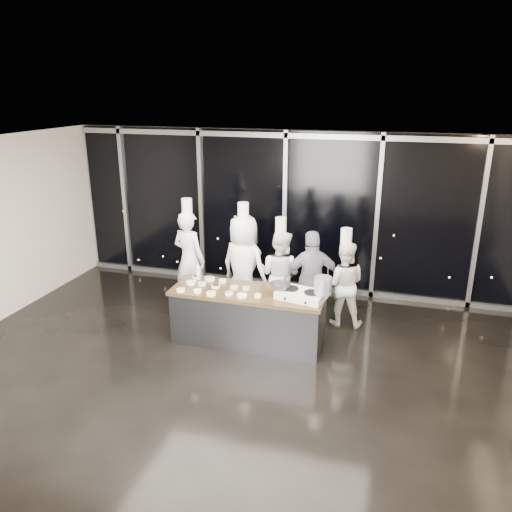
{
  "coord_description": "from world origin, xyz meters",
  "views": [
    {
      "loc": [
        2.19,
        -6.09,
        3.98
      ],
      "look_at": [
        0.04,
        1.2,
        1.39
      ],
      "focal_mm": 35.0,
      "sensor_mm": 36.0,
      "label": 1
    }
  ],
  "objects_px": {
    "frying_pan": "(280,285)",
    "chef_left": "(244,266)",
    "guest": "(312,280)",
    "chef_far_left": "(189,259)",
    "demo_counter": "(248,316)",
    "chef_center": "(280,274)",
    "stove": "(301,294)",
    "stock_pot": "(323,285)",
    "chef_right": "(343,283)"
  },
  "relations": [
    {
      "from": "guest",
      "to": "chef_right",
      "type": "relative_size",
      "value": 0.99
    },
    {
      "from": "frying_pan",
      "to": "chef_right",
      "type": "relative_size",
      "value": 0.33
    },
    {
      "from": "chef_right",
      "to": "chef_center",
      "type": "bearing_deg",
      "value": -5.47
    },
    {
      "from": "stock_pot",
      "to": "chef_center",
      "type": "bearing_deg",
      "value": 128.54
    },
    {
      "from": "guest",
      "to": "chef_far_left",
      "type": "bearing_deg",
      "value": -26.41
    },
    {
      "from": "stove",
      "to": "chef_left",
      "type": "height_order",
      "value": "chef_left"
    },
    {
      "from": "chef_far_left",
      "to": "guest",
      "type": "relative_size",
      "value": 1.2
    },
    {
      "from": "guest",
      "to": "chef_right",
      "type": "bearing_deg",
      "value": -173.41
    },
    {
      "from": "demo_counter",
      "to": "stock_pot",
      "type": "distance_m",
      "value": 1.4
    },
    {
      "from": "demo_counter",
      "to": "stove",
      "type": "height_order",
      "value": "stove"
    },
    {
      "from": "chef_far_left",
      "to": "chef_right",
      "type": "distance_m",
      "value": 2.87
    },
    {
      "from": "stove",
      "to": "chef_left",
      "type": "distance_m",
      "value": 1.61
    },
    {
      "from": "chef_far_left",
      "to": "chef_left",
      "type": "xyz_separation_m",
      "value": [
        1.1,
        -0.11,
        0.0
      ]
    },
    {
      "from": "stock_pot",
      "to": "chef_far_left",
      "type": "relative_size",
      "value": 0.12
    },
    {
      "from": "stove",
      "to": "chef_center",
      "type": "xyz_separation_m",
      "value": [
        -0.61,
        1.14,
        -0.14
      ]
    },
    {
      "from": "stove",
      "to": "demo_counter",
      "type": "bearing_deg",
      "value": -172.38
    },
    {
      "from": "demo_counter",
      "to": "stove",
      "type": "distance_m",
      "value": 1.01
    },
    {
      "from": "chef_left",
      "to": "chef_far_left",
      "type": "bearing_deg",
      "value": 12.04
    },
    {
      "from": "demo_counter",
      "to": "chef_center",
      "type": "xyz_separation_m",
      "value": [
        0.26,
        1.08,
        0.37
      ]
    },
    {
      "from": "stock_pot",
      "to": "frying_pan",
      "type": "bearing_deg",
      "value": 171.94
    },
    {
      "from": "demo_counter",
      "to": "chef_right",
      "type": "bearing_deg",
      "value": 37.93
    },
    {
      "from": "chef_far_left",
      "to": "guest",
      "type": "bearing_deg",
      "value": -169.01
    },
    {
      "from": "stove",
      "to": "frying_pan",
      "type": "relative_size",
      "value": 1.38
    },
    {
      "from": "demo_counter",
      "to": "frying_pan",
      "type": "relative_size",
      "value": 4.26
    },
    {
      "from": "chef_far_left",
      "to": "chef_center",
      "type": "relative_size",
      "value": 1.12
    },
    {
      "from": "chef_left",
      "to": "guest",
      "type": "distance_m",
      "value": 1.27
    },
    {
      "from": "stove",
      "to": "chef_left",
      "type": "relative_size",
      "value": 0.38
    },
    {
      "from": "stock_pot",
      "to": "chef_far_left",
      "type": "distance_m",
      "value": 2.93
    },
    {
      "from": "stock_pot",
      "to": "chef_left",
      "type": "bearing_deg",
      "value": 146.17
    },
    {
      "from": "stock_pot",
      "to": "guest",
      "type": "relative_size",
      "value": 0.15
    },
    {
      "from": "stock_pot",
      "to": "chef_left",
      "type": "distance_m",
      "value": 1.92
    },
    {
      "from": "demo_counter",
      "to": "frying_pan",
      "type": "bearing_deg",
      "value": -0.6
    },
    {
      "from": "chef_far_left",
      "to": "demo_counter",
      "type": "bearing_deg",
      "value": 161.12
    },
    {
      "from": "guest",
      "to": "chef_left",
      "type": "bearing_deg",
      "value": -26.6
    },
    {
      "from": "chef_far_left",
      "to": "chef_left",
      "type": "relative_size",
      "value": 0.99
    },
    {
      "from": "frying_pan",
      "to": "chef_left",
      "type": "height_order",
      "value": "chef_left"
    },
    {
      "from": "demo_counter",
      "to": "frying_pan",
      "type": "xyz_separation_m",
      "value": [
        0.52,
        -0.01,
        0.61
      ]
    },
    {
      "from": "demo_counter",
      "to": "chef_far_left",
      "type": "xyz_separation_m",
      "value": [
        -1.48,
        1.07,
        0.49
      ]
    },
    {
      "from": "chef_center",
      "to": "chef_right",
      "type": "height_order",
      "value": "chef_center"
    },
    {
      "from": "frying_pan",
      "to": "chef_left",
      "type": "distance_m",
      "value": 1.33
    },
    {
      "from": "chef_left",
      "to": "demo_counter",
      "type": "bearing_deg",
      "value": 129.4
    },
    {
      "from": "frying_pan",
      "to": "guest",
      "type": "bearing_deg",
      "value": 77.91
    },
    {
      "from": "guest",
      "to": "stove",
      "type": "bearing_deg",
      "value": 68.72
    },
    {
      "from": "demo_counter",
      "to": "chef_left",
      "type": "relative_size",
      "value": 1.17
    },
    {
      "from": "chef_left",
      "to": "chef_center",
      "type": "height_order",
      "value": "chef_left"
    },
    {
      "from": "stock_pot",
      "to": "guest",
      "type": "bearing_deg",
      "value": 109.2
    },
    {
      "from": "stock_pot",
      "to": "chef_center",
      "type": "distance_m",
      "value": 1.55
    },
    {
      "from": "demo_counter",
      "to": "stock_pot",
      "type": "height_order",
      "value": "stock_pot"
    },
    {
      "from": "frying_pan",
      "to": "chef_right",
      "type": "height_order",
      "value": "chef_right"
    },
    {
      "from": "guest",
      "to": "chef_right",
      "type": "distance_m",
      "value": 0.57
    }
  ]
}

